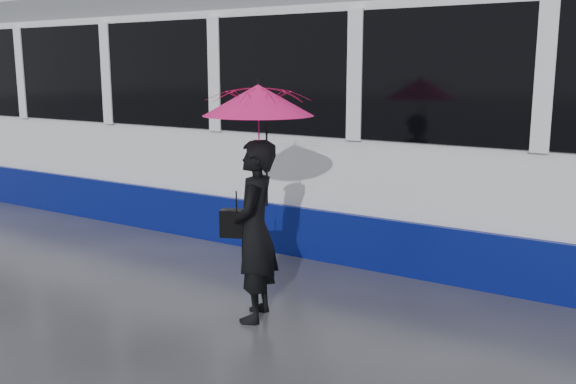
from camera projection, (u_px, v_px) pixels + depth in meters
The scene contains 6 objects.
ground at pixel (293, 298), 6.49m from camera, with size 90.00×90.00×0.00m, color #2B2B31.
rails at pixel (393, 241), 8.55m from camera, with size 34.00×1.51×0.02m.
tram at pixel (299, 115), 9.03m from camera, with size 26.00×2.56×3.35m.
woman at pixel (255, 231), 5.81m from camera, with size 0.61×0.40×1.66m, color black.
umbrella at pixel (258, 122), 5.59m from camera, with size 1.27×1.27×1.12m.
handbag at pixel (237, 223), 5.93m from camera, with size 0.32×0.23×0.44m.
Camera 1 is at (3.30, -5.21, 2.29)m, focal length 40.00 mm.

